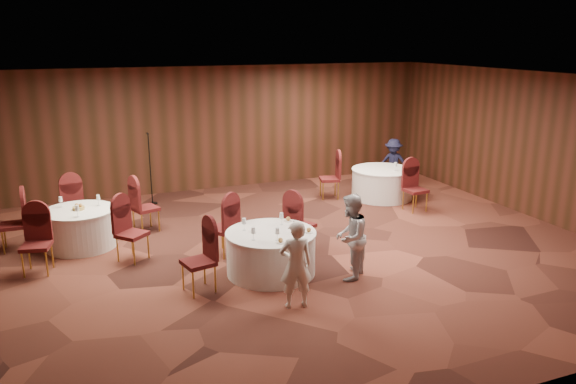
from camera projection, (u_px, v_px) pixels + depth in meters
name	position (u px, v px, depth m)	size (l,w,h in m)	color
ground	(282.00, 252.00, 10.58)	(12.00, 12.00, 0.00)	black
room_shell	(282.00, 149.00, 10.05)	(12.00, 12.00, 12.00)	silver
table_main	(271.00, 252.00, 9.54)	(1.54, 1.54, 0.74)	silver
table_left	(81.00, 228.00, 10.76)	(1.35, 1.35, 0.74)	silver
table_right	(382.00, 183.00, 14.03)	(1.53, 1.53, 0.74)	silver
chairs_main	(243.00, 237.00, 9.91)	(2.85, 2.07, 1.00)	#3C0C12
chairs_left	(81.00, 222.00, 10.72)	(3.06, 3.06, 1.00)	#3C0C12
chairs_right	(371.00, 184.00, 13.46)	(1.98, 2.29, 1.00)	#3C0C12
tabletop_main	(280.00, 227.00, 9.39)	(1.09, 1.11, 0.22)	silver
tabletop_left	(79.00, 206.00, 10.64)	(0.76, 0.81, 0.22)	silver
tabletop_right	(396.00, 165.00, 13.69)	(0.08, 0.08, 0.22)	silver
mic_stand	(151.00, 183.00, 13.48)	(0.24, 0.24, 1.74)	black
woman_a	(296.00, 264.00, 8.27)	(0.49, 0.32, 1.36)	white
woman_b	(350.00, 237.00, 9.25)	(0.71, 0.55, 1.46)	#BBBAC0
man_c	(393.00, 163.00, 14.96)	(0.85, 0.49, 1.31)	black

